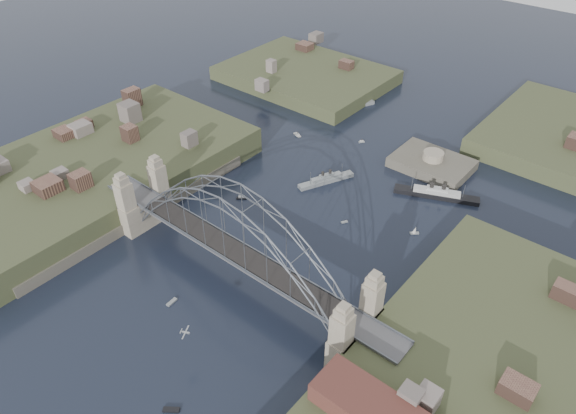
{
  "coord_description": "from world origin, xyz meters",
  "views": [
    {
      "loc": [
        63.24,
        -58.22,
        85.36
      ],
      "look_at": [
        0.0,
        18.0,
        10.0
      ],
      "focal_mm": 32.9,
      "sensor_mm": 36.0,
      "label": 1
    }
  ],
  "objects_px": {
    "fort_island": "(431,169)",
    "ocean_liner": "(436,194)",
    "naval_cruiser_near": "(326,180)",
    "wharf_shed": "(374,411)",
    "naval_cruiser_far": "(354,105)",
    "bridge": "(234,238)"
  },
  "relations": [
    {
      "from": "naval_cruiser_far",
      "to": "naval_cruiser_near",
      "type": "bearing_deg",
      "value": -65.18
    },
    {
      "from": "naval_cruiser_far",
      "to": "fort_island",
      "type": "bearing_deg",
      "value": -24.32
    },
    {
      "from": "fort_island",
      "to": "ocean_liner",
      "type": "distance_m",
      "value": 14.72
    },
    {
      "from": "fort_island",
      "to": "naval_cruiser_near",
      "type": "height_order",
      "value": "fort_island"
    },
    {
      "from": "fort_island",
      "to": "naval_cruiser_near",
      "type": "xyz_separation_m",
      "value": [
        -19.54,
        -25.91,
        1.13
      ]
    },
    {
      "from": "wharf_shed",
      "to": "naval_cruiser_far",
      "type": "distance_m",
      "value": 125.12
    },
    {
      "from": "ocean_liner",
      "to": "wharf_shed",
      "type": "bearing_deg",
      "value": -71.4
    },
    {
      "from": "ocean_liner",
      "to": "naval_cruiser_near",
      "type": "bearing_deg",
      "value": -153.72
    },
    {
      "from": "naval_cruiser_near",
      "to": "ocean_liner",
      "type": "xyz_separation_m",
      "value": [
        27.43,
        13.54,
        0.08
      ]
    },
    {
      "from": "fort_island",
      "to": "naval_cruiser_near",
      "type": "distance_m",
      "value": 32.47
    },
    {
      "from": "bridge",
      "to": "ocean_liner",
      "type": "distance_m",
      "value": 62.03
    },
    {
      "from": "bridge",
      "to": "wharf_shed",
      "type": "distance_m",
      "value": 46.23
    },
    {
      "from": "ocean_liner",
      "to": "bridge",
      "type": "bearing_deg",
      "value": -109.04
    },
    {
      "from": "bridge",
      "to": "naval_cruiser_far",
      "type": "height_order",
      "value": "bridge"
    },
    {
      "from": "bridge",
      "to": "naval_cruiser_far",
      "type": "bearing_deg",
      "value": 107.56
    },
    {
      "from": "fort_island",
      "to": "wharf_shed",
      "type": "distance_m",
      "value": 90.48
    },
    {
      "from": "wharf_shed",
      "to": "naval_cruiser_near",
      "type": "bearing_deg",
      "value": 131.58
    },
    {
      "from": "naval_cruiser_far",
      "to": "ocean_liner",
      "type": "height_order",
      "value": "ocean_liner"
    },
    {
      "from": "naval_cruiser_far",
      "to": "ocean_liner",
      "type": "relative_size",
      "value": 0.7
    },
    {
      "from": "bridge",
      "to": "ocean_liner",
      "type": "height_order",
      "value": "bridge"
    },
    {
      "from": "fort_island",
      "to": "naval_cruiser_far",
      "type": "distance_m",
      "value": 43.75
    },
    {
      "from": "fort_island",
      "to": "wharf_shed",
      "type": "relative_size",
      "value": 1.1
    }
  ]
}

